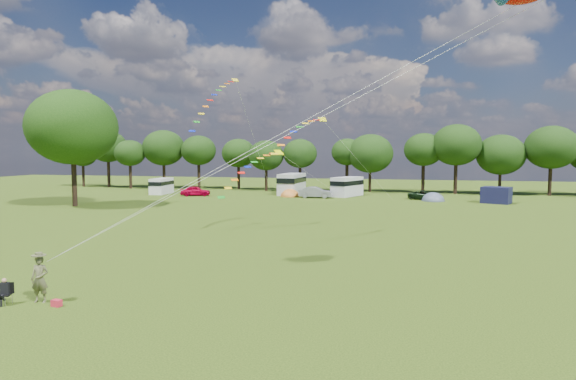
% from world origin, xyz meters
% --- Properties ---
extents(ground_plane, '(180.00, 180.00, 0.00)m').
position_xyz_m(ground_plane, '(0.00, 0.00, 0.00)').
color(ground_plane, '#1E320E').
rests_on(ground_plane, ground).
extents(tree_line, '(102.98, 10.98, 10.27)m').
position_xyz_m(tree_line, '(5.30, 54.99, 6.35)').
color(tree_line, black).
rests_on(tree_line, ground).
extents(big_tree, '(10.00, 10.00, 13.28)m').
position_xyz_m(big_tree, '(-30.00, 28.00, 9.02)').
color(big_tree, black).
rests_on(big_tree, ground).
extents(car_a, '(4.53, 2.83, 1.41)m').
position_xyz_m(car_a, '(-21.85, 43.02, 0.70)').
color(car_a, '#BC022D').
rests_on(car_a, ground).
extents(car_b, '(4.33, 1.81, 1.50)m').
position_xyz_m(car_b, '(-4.79, 44.12, 0.75)').
color(car_b, gray).
rests_on(car_b, ground).
extents(car_d, '(4.72, 3.25, 1.18)m').
position_xyz_m(car_d, '(9.49, 45.02, 0.59)').
color(car_d, black).
rests_on(car_d, ground).
extents(campervan_a, '(2.35, 4.83, 2.30)m').
position_xyz_m(campervan_a, '(-28.13, 44.97, 1.23)').
color(campervan_a, silver).
rests_on(campervan_a, ground).
extents(campervan_b, '(3.08, 6.40, 3.05)m').
position_xyz_m(campervan_b, '(-9.08, 48.40, 1.64)').
color(campervan_b, silver).
rests_on(campervan_b, ground).
extents(campervan_c, '(4.31, 5.95, 2.69)m').
position_xyz_m(campervan_c, '(-0.93, 47.64, 1.44)').
color(campervan_c, silver).
rests_on(campervan_c, ground).
extents(tent_orange, '(2.69, 2.95, 2.11)m').
position_xyz_m(tent_orange, '(-8.58, 45.08, 0.02)').
color(tent_orange, '#C56F28').
rests_on(tent_orange, ground).
extents(tent_greyblue, '(2.92, 3.20, 2.18)m').
position_xyz_m(tent_greyblue, '(10.47, 43.61, 0.02)').
color(tent_greyblue, '#4D586A').
rests_on(tent_greyblue, ground).
extents(awning_navy, '(3.92, 3.60, 1.99)m').
position_xyz_m(awning_navy, '(17.76, 42.61, 0.99)').
color(awning_navy, '#151638').
rests_on(awning_navy, ground).
extents(kite_flyer, '(0.80, 0.61, 1.97)m').
position_xyz_m(kite_flyer, '(-8.01, -3.06, 0.99)').
color(kite_flyer, brown).
rests_on(kite_flyer, ground).
extents(camp_chair, '(0.58, 0.60, 1.10)m').
position_xyz_m(camp_chair, '(-9.22, -3.61, 0.66)').
color(camp_chair, '#99999E').
rests_on(camp_chair, ground).
extents(kite_bag, '(0.42, 0.31, 0.27)m').
position_xyz_m(kite_bag, '(-6.98, -3.37, 0.14)').
color(kite_bag, red).
rests_on(kite_bag, ground).
extents(streamer_kite_a, '(3.44, 5.65, 5.80)m').
position_xyz_m(streamer_kite_a, '(-11.78, 26.56, 11.92)').
color(streamer_kite_a, gold).
rests_on(streamer_kite_a, ground).
extents(streamer_kite_b, '(4.37, 4.81, 3.84)m').
position_xyz_m(streamer_kite_b, '(-5.12, 18.02, 5.13)').
color(streamer_kite_b, '#DFED00').
rests_on(streamer_kite_b, ground).
extents(streamer_kite_c, '(3.14, 4.84, 2.79)m').
position_xyz_m(streamer_kite_c, '(-0.27, 14.01, 7.92)').
color(streamer_kite_c, '#D4CF0E').
rests_on(streamer_kite_c, ground).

